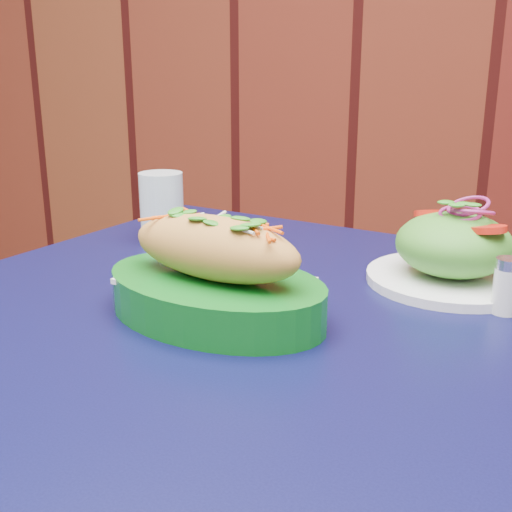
% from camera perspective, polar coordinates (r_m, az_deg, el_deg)
% --- Properties ---
extents(cafe_table, '(0.94, 0.94, 0.75)m').
position_cam_1_polar(cafe_table, '(0.80, -0.77, -10.20)').
color(cafe_table, black).
rests_on(cafe_table, ground).
extents(banh_mi_basket, '(0.30, 0.23, 0.12)m').
position_cam_1_polar(banh_mi_basket, '(0.71, -3.67, -1.85)').
color(banh_mi_basket, '#0D6319').
rests_on(banh_mi_basket, cafe_table).
extents(salad_plate, '(0.22, 0.22, 0.11)m').
position_cam_1_polar(salad_plate, '(0.86, 17.13, 0.42)').
color(salad_plate, white).
rests_on(salad_plate, cafe_table).
extents(water_glass, '(0.07, 0.07, 0.11)m').
position_cam_1_polar(water_glass, '(1.02, -8.37, 4.26)').
color(water_glass, silver).
rests_on(water_glass, cafe_table).
extents(salt_shaker, '(0.03, 0.03, 0.07)m').
position_cam_1_polar(salt_shaker, '(0.78, 21.37, -2.51)').
color(salt_shaker, white).
rests_on(salt_shaker, cafe_table).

